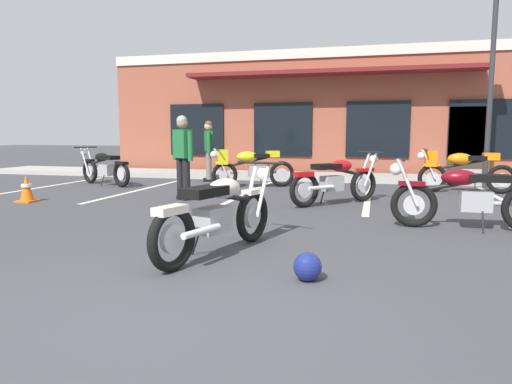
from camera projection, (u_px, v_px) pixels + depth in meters
ground_plane at (268, 227)px, 6.50m from camera, size 80.00×80.00×0.00m
sidewalk_kerb at (324, 177)px, 13.41m from camera, size 22.00×1.80×0.14m
brick_storefront_building at (337, 116)px, 17.22m from camera, size 14.67×7.04×3.94m
painted_stall_lines at (306, 195)px, 9.96m from camera, size 13.20×4.80×0.01m
motorcycle_foreground_classic at (219, 213)px, 5.00m from camera, size 0.94×2.05×0.98m
motorcycle_red_sportbike at (336, 180)px, 8.59m from camera, size 1.63×1.67×0.98m
motorcycle_black_cruiser at (461, 169)px, 10.28m from camera, size 2.11×0.66×0.98m
motorcycle_silver_naked at (105, 167)px, 11.81m from camera, size 1.96×1.17×0.98m
motorcycle_green_cafe_racer at (468, 196)px, 6.31m from camera, size 2.11×0.66×0.98m
motorcycle_orange_scrambler at (249, 166)px, 11.29m from camera, size 1.95×1.21×0.98m
person_in_black_shirt at (209, 147)px, 12.73m from camera, size 0.38×0.59×1.68m
person_in_shorts_foreground at (183, 152)px, 9.12m from camera, size 0.56×0.41×1.68m
helmet_on_pavement at (308, 267)px, 4.13m from camera, size 0.26×0.26×0.26m
traffic_cone at (27, 189)px, 8.93m from camera, size 0.34×0.34×0.53m
parking_lot_lamp_post at (494, 49)px, 10.83m from camera, size 0.24×0.76×5.13m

